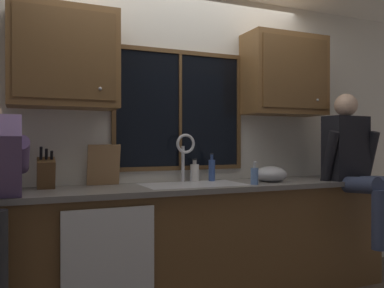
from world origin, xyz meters
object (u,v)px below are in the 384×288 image
at_px(bottle_green_glass, 195,172).
at_px(bottle_tall_clear, 212,170).
at_px(knife_block, 46,174).
at_px(cutting_board, 104,165).
at_px(soap_dispenser, 254,176).
at_px(mixing_bowl, 271,174).
at_px(person_sitting_on_counter, 355,159).

xyz_separation_m(bottle_green_glass, bottle_tall_clear, (0.14, -0.04, 0.02)).
height_order(knife_block, cutting_board, cutting_board).
height_order(knife_block, soap_dispenser, knife_block).
xyz_separation_m(mixing_bowl, bottle_tall_clear, (-0.44, 0.22, 0.04)).
relative_size(cutting_board, soap_dispenser, 1.75).
height_order(cutting_board, bottle_green_glass, cutting_board).
bearing_deg(mixing_bowl, cutting_board, 169.19).
height_order(person_sitting_on_counter, bottle_green_glass, person_sitting_on_counter).
height_order(cutting_board, soap_dispenser, cutting_board).
distance_m(knife_block, mixing_bowl, 1.78).
bearing_deg(bottle_green_glass, bottle_tall_clear, -15.37).
xyz_separation_m(cutting_board, soap_dispenser, (1.10, -0.41, -0.09)).
relative_size(cutting_board, bottle_tall_clear, 1.34).
bearing_deg(bottle_green_glass, mixing_bowl, -24.15).
relative_size(knife_block, mixing_bowl, 1.19).
height_order(knife_block, bottle_tall_clear, knife_block).
bearing_deg(cutting_board, person_sitting_on_counter, -13.35).
xyz_separation_m(knife_block, soap_dispenser, (1.52, -0.32, -0.04)).
xyz_separation_m(knife_block, cutting_board, (0.42, 0.09, 0.05)).
bearing_deg(knife_block, soap_dispenser, -11.78).
relative_size(person_sitting_on_counter, cutting_board, 3.94).
xyz_separation_m(soap_dispenser, bottle_green_glass, (-0.34, 0.41, 0.01)).
height_order(knife_block, mixing_bowl, knife_block).
height_order(bottle_green_glass, bottle_tall_clear, bottle_tall_clear).
bearing_deg(cutting_board, soap_dispenser, -20.25).
xyz_separation_m(mixing_bowl, soap_dispenser, (-0.25, -0.15, 0.01)).
xyz_separation_m(person_sitting_on_counter, cutting_board, (-2.05, 0.49, -0.03)).
bearing_deg(cutting_board, bottle_green_glass, 0.34).
bearing_deg(knife_block, person_sitting_on_counter, -9.15).
bearing_deg(knife_block, cutting_board, 11.77).
relative_size(person_sitting_on_counter, bottle_green_glass, 6.54).
xyz_separation_m(person_sitting_on_counter, soap_dispenser, (-0.95, 0.08, -0.11)).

